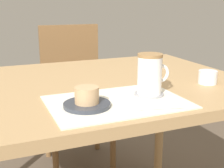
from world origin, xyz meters
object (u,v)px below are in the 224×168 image
(pastry_plate, at_px, (87,105))
(coffee_mug, at_px, (150,74))
(wooden_chair, at_px, (74,90))
(dining_table, at_px, (88,101))
(sugar_bowl, at_px, (208,77))
(pastry, at_px, (87,95))

(pastry_plate, relative_size, coffee_mug, 1.05)
(wooden_chair, bearing_deg, dining_table, 82.00)
(wooden_chair, bearing_deg, coffee_mug, 92.47)
(sugar_bowl, bearing_deg, coffee_mug, -169.18)
(wooden_chair, distance_m, pastry, 1.12)
(pastry, bearing_deg, sugar_bowl, 9.89)
(pastry, xyz_separation_m, sugar_bowl, (0.51, 0.09, -0.02))
(wooden_chair, height_order, coffee_mug, wooden_chair)
(pastry_plate, relative_size, sugar_bowl, 2.00)
(dining_table, xyz_separation_m, coffee_mug, (0.14, -0.24, 0.15))
(pastry_plate, height_order, coffee_mug, coffee_mug)
(dining_table, relative_size, coffee_mug, 9.41)
(sugar_bowl, bearing_deg, wooden_chair, 105.26)
(dining_table, distance_m, sugar_bowl, 0.47)
(pastry_plate, xyz_separation_m, coffee_mug, (0.23, 0.04, 0.07))
(pastry, bearing_deg, dining_table, 71.74)
(dining_table, xyz_separation_m, pastry, (-0.09, -0.27, 0.12))
(wooden_chair, relative_size, sugar_bowl, 12.87)
(coffee_mug, distance_m, sugar_bowl, 0.29)
(wooden_chair, bearing_deg, pastry_plate, 80.20)
(pastry_plate, bearing_deg, wooden_chair, 76.66)
(wooden_chair, height_order, pastry, wooden_chair)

